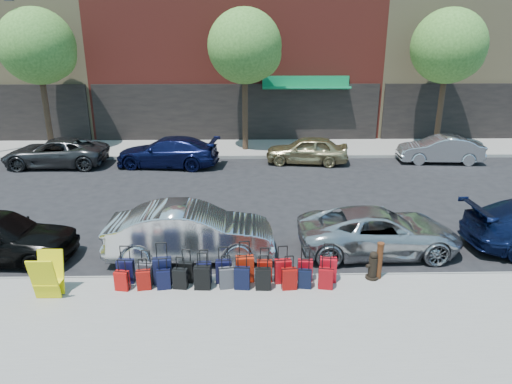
{
  "coord_description": "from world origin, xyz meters",
  "views": [
    {
      "loc": [
        0.56,
        -14.91,
        5.97
      ],
      "look_at": [
        0.85,
        -1.5,
        1.4
      ],
      "focal_mm": 32.0,
      "sensor_mm": 36.0,
      "label": 1
    }
  ],
  "objects_px": {
    "display_rack": "(48,276)",
    "bollard": "(379,260)",
    "car_near_1": "(191,232)",
    "car_far_1": "(168,152)",
    "fire_hydrant": "(373,266)",
    "tree_center": "(247,48)",
    "car_near_2": "(379,231)",
    "tree_left": "(40,48)",
    "car_far_2": "(307,150)",
    "car_far_0": "(55,153)",
    "tree_right": "(451,48)",
    "car_far_3": "(440,149)",
    "suitcase_front_5": "(224,271)"
  },
  "relations": [
    {
      "from": "display_rack",
      "to": "fire_hydrant",
      "type": "bearing_deg",
      "value": 5.97
    },
    {
      "from": "display_rack",
      "to": "car_far_0",
      "type": "xyz_separation_m",
      "value": [
        -4.57,
        12.11,
        -0.0
      ]
    },
    {
      "from": "tree_left",
      "to": "fire_hydrant",
      "type": "xyz_separation_m",
      "value": [
        13.59,
        -14.2,
        -4.92
      ]
    },
    {
      "from": "display_rack",
      "to": "car_near_2",
      "type": "xyz_separation_m",
      "value": [
        8.47,
        2.5,
        -0.04
      ]
    },
    {
      "from": "suitcase_front_5",
      "to": "display_rack",
      "type": "xyz_separation_m",
      "value": [
        -4.07,
        -0.58,
        0.24
      ]
    },
    {
      "from": "bollard",
      "to": "car_near_1",
      "type": "xyz_separation_m",
      "value": [
        -4.91,
        1.57,
        0.12
      ]
    },
    {
      "from": "tree_right",
      "to": "display_rack",
      "type": "relative_size",
      "value": 6.77
    },
    {
      "from": "suitcase_front_5",
      "to": "car_near_1",
      "type": "relative_size",
      "value": 0.2
    },
    {
      "from": "tree_right",
      "to": "car_far_3",
      "type": "height_order",
      "value": "tree_right"
    },
    {
      "from": "car_far_0",
      "to": "tree_left",
      "type": "bearing_deg",
      "value": -156.59
    },
    {
      "from": "tree_right",
      "to": "car_near_1",
      "type": "xyz_separation_m",
      "value": [
        -12.17,
        -12.62,
        -4.64
      ]
    },
    {
      "from": "tree_right",
      "to": "car_near_2",
      "type": "distance_m",
      "value": 14.9
    },
    {
      "from": "fire_hydrant",
      "to": "bollard",
      "type": "xyz_separation_m",
      "value": [
        0.15,
        0.01,
        0.16
      ]
    },
    {
      "from": "display_rack",
      "to": "car_far_0",
      "type": "distance_m",
      "value": 12.94
    },
    {
      "from": "display_rack",
      "to": "car_far_0",
      "type": "height_order",
      "value": "car_far_0"
    },
    {
      "from": "car_near_2",
      "to": "car_far_0",
      "type": "bearing_deg",
      "value": 52.29
    },
    {
      "from": "car_near_1",
      "to": "car_near_2",
      "type": "height_order",
      "value": "car_near_1"
    },
    {
      "from": "tree_center",
      "to": "car_near_1",
      "type": "distance_m",
      "value": 13.55
    },
    {
      "from": "tree_center",
      "to": "car_near_1",
      "type": "bearing_deg",
      "value": -97.52
    },
    {
      "from": "tree_center",
      "to": "suitcase_front_5",
      "type": "height_order",
      "value": "tree_center"
    },
    {
      "from": "tree_center",
      "to": "car_near_2",
      "type": "relative_size",
      "value": 1.57
    },
    {
      "from": "car_far_1",
      "to": "car_far_0",
      "type": "bearing_deg",
      "value": -84.27
    },
    {
      "from": "display_rack",
      "to": "car_near_1",
      "type": "relative_size",
      "value": 0.23
    },
    {
      "from": "display_rack",
      "to": "bollard",
      "type": "bearing_deg",
      "value": 5.97
    },
    {
      "from": "suitcase_front_5",
      "to": "car_far_1",
      "type": "xyz_separation_m",
      "value": [
        -3.22,
        11.38,
        0.27
      ]
    },
    {
      "from": "car_far_0",
      "to": "car_far_3",
      "type": "height_order",
      "value": "car_far_0"
    },
    {
      "from": "fire_hydrant",
      "to": "car_near_2",
      "type": "distance_m",
      "value": 1.93
    },
    {
      "from": "tree_left",
      "to": "car_far_2",
      "type": "height_order",
      "value": "tree_left"
    },
    {
      "from": "tree_right",
      "to": "car_near_1",
      "type": "relative_size",
      "value": 1.56
    },
    {
      "from": "car_far_0",
      "to": "car_near_1",
      "type": "bearing_deg",
      "value": 38.21
    },
    {
      "from": "car_near_1",
      "to": "bollard",
      "type": "bearing_deg",
      "value": -108.85
    },
    {
      "from": "tree_right",
      "to": "car_far_1",
      "type": "distance_m",
      "value": 15.42
    },
    {
      "from": "car_near_1",
      "to": "car_far_1",
      "type": "bearing_deg",
      "value": 11.79
    },
    {
      "from": "bollard",
      "to": "car_far_2",
      "type": "xyz_separation_m",
      "value": [
        -0.34,
        11.67,
        0.03
      ]
    },
    {
      "from": "tree_left",
      "to": "car_near_1",
      "type": "distance_m",
      "value": 16.09
    },
    {
      "from": "car_near_2",
      "to": "display_rack",
      "type": "bearing_deg",
      "value": 105.1
    },
    {
      "from": "car_far_1",
      "to": "tree_left",
      "type": "bearing_deg",
      "value": -106.61
    },
    {
      "from": "car_near_1",
      "to": "car_far_3",
      "type": "distance_m",
      "value": 15.12
    },
    {
      "from": "fire_hydrant",
      "to": "car_far_0",
      "type": "height_order",
      "value": "car_far_0"
    },
    {
      "from": "tree_right",
      "to": "car_near_2",
      "type": "height_order",
      "value": "tree_right"
    },
    {
      "from": "suitcase_front_5",
      "to": "car_far_2",
      "type": "xyz_separation_m",
      "value": [
        3.57,
        11.78,
        0.24
      ]
    },
    {
      "from": "car_far_1",
      "to": "car_far_2",
      "type": "xyz_separation_m",
      "value": [
        6.79,
        0.4,
        -0.03
      ]
    },
    {
      "from": "tree_left",
      "to": "tree_right",
      "type": "xyz_separation_m",
      "value": [
        21.0,
        0.0,
        0.0
      ]
    },
    {
      "from": "tree_center",
      "to": "car_far_0",
      "type": "xyz_separation_m",
      "value": [
        -9.32,
        -2.78,
        -4.74
      ]
    },
    {
      "from": "tree_left",
      "to": "car_near_1",
      "type": "height_order",
      "value": "tree_left"
    },
    {
      "from": "display_rack",
      "to": "car_far_1",
      "type": "height_order",
      "value": "car_far_1"
    },
    {
      "from": "tree_left",
      "to": "car_near_2",
      "type": "relative_size",
      "value": 1.57
    },
    {
      "from": "tree_right",
      "to": "suitcase_front_5",
      "type": "distance_m",
      "value": 18.82
    },
    {
      "from": "suitcase_front_5",
      "to": "car_near_2",
      "type": "distance_m",
      "value": 4.8
    },
    {
      "from": "tree_center",
      "to": "car_near_1",
      "type": "relative_size",
      "value": 1.56
    }
  ]
}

